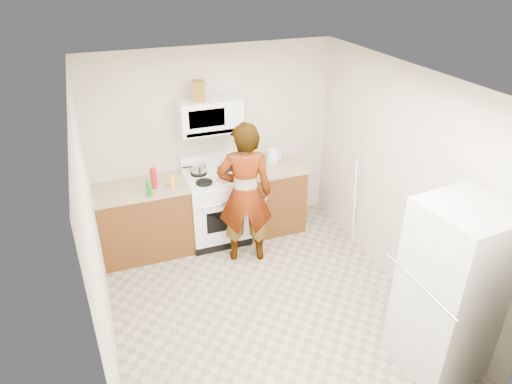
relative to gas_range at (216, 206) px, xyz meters
name	(u,v)px	position (x,y,z in m)	size (l,w,h in m)	color
floor	(264,305)	(0.10, -1.48, -0.49)	(3.60, 3.60, 0.00)	gray
back_wall	(215,143)	(0.10, 0.31, 0.76)	(3.20, 0.02, 2.50)	beige
right_wall	(401,182)	(1.69, -1.48, 0.76)	(0.02, 3.60, 2.50)	beige
cabinet_left	(145,221)	(-0.94, 0.01, -0.04)	(1.12, 0.62, 0.90)	#5A2715
counter_left	(140,189)	(-0.94, 0.01, 0.43)	(1.14, 0.64, 0.04)	tan
cabinet_right	(271,198)	(0.78, 0.01, -0.04)	(0.80, 0.62, 0.90)	#5A2715
counter_right	(271,168)	(0.78, 0.01, 0.43)	(0.82, 0.64, 0.04)	tan
gas_range	(216,206)	(0.00, 0.00, 0.00)	(0.76, 0.65, 1.13)	white
microwave	(209,115)	(0.00, 0.13, 1.21)	(0.76, 0.38, 0.40)	white
person	(245,194)	(0.21, -0.55, 0.42)	(0.66, 0.43, 1.81)	tan
fridge	(451,291)	(1.36, -2.76, 0.36)	(0.70, 0.70, 1.70)	white
kettle	(273,156)	(0.85, 0.13, 0.54)	(0.15, 0.15, 0.18)	white
jug	(199,91)	(-0.12, 0.10, 1.53)	(0.14, 0.14, 0.24)	brown
saucepan	(199,168)	(-0.17, 0.15, 0.52)	(0.20, 0.20, 0.11)	silver
tray	(227,178)	(0.11, -0.15, 0.47)	(0.25, 0.16, 0.05)	white
bottle_spray	(154,178)	(-0.77, -0.06, 0.58)	(0.08, 0.08, 0.26)	#B40D24
bottle_hot_sauce	(172,182)	(-0.57, -0.15, 0.53)	(0.06, 0.06, 0.17)	#F9AD1B
bottle_green_cap	(149,188)	(-0.86, -0.26, 0.55)	(0.06, 0.06, 0.21)	#1A7C16
pot_lid	(173,186)	(-0.56, -0.10, 0.46)	(0.25, 0.25, 0.01)	silver
broom	(355,202)	(1.61, -0.78, 0.16)	(0.03, 0.03, 1.30)	white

